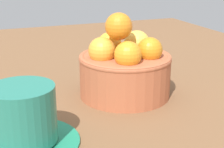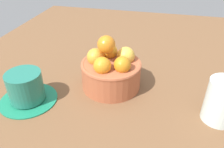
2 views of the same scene
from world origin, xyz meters
TOP-DOWN VIEW (x-y plane):
  - ground_plane at (0.00, 0.00)cm, footprint 131.49×96.52cm
  - terracotta_bowl at (-0.03, -0.04)cm, footprint 14.90×14.90cm
  - coffee_cup at (10.32, -17.58)cm, footprint 13.27×13.27cm
  - water_glass at (6.50, 24.77)cm, footprint 6.87×6.87cm

SIDE VIEW (x-z plane):
  - ground_plane at x=0.00cm, z-range -4.73..0.00cm
  - coffee_cup at x=10.32cm, z-range -0.43..7.03cm
  - water_glass at x=6.50cm, z-range 0.00..9.38cm
  - terracotta_bowl at x=-0.03cm, z-range -2.06..11.62cm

